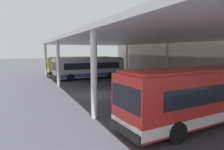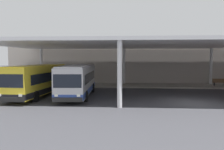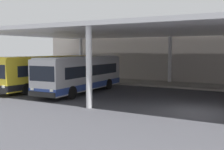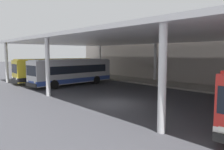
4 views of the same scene
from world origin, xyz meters
name	(u,v)px [view 2 (image 2 of 4)]	position (x,y,z in m)	size (l,w,h in m)	color
ground_plane	(191,103)	(0.00, 0.00, 0.00)	(200.00, 200.00, 0.00)	#3D3D42
platform_kerb	(169,86)	(0.00, 11.75, 0.09)	(42.00, 4.50, 0.18)	gray
station_building_facade	(165,61)	(0.00, 15.00, 3.38)	(48.00, 1.60, 6.77)	#ADA399
canopy_shelter	(179,45)	(0.00, 5.50, 5.31)	(40.00, 17.00, 5.55)	silver
bus_nearest_bay	(38,80)	(-14.73, 2.55, 1.66)	(3.12, 10.65, 3.17)	yellow
bus_second_bay	(78,80)	(-10.64, 2.78, 1.66)	(3.11, 10.65, 3.17)	#B7B7BC
bench_waiting	(219,82)	(6.78, 11.82, 0.66)	(1.80, 0.45, 0.92)	brown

